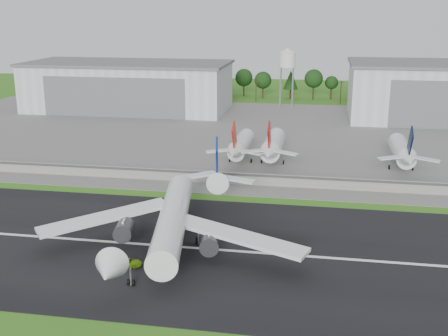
% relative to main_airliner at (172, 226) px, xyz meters
% --- Properties ---
extents(ground, '(600.00, 600.00, 0.00)m').
position_rel_main_airliner_xyz_m(ground, '(16.58, -9.57, -4.89)').
color(ground, '#256B19').
rests_on(ground, ground).
extents(runway, '(320.00, 60.00, 0.10)m').
position_rel_main_airliner_xyz_m(runway, '(16.58, 0.43, -4.84)').
color(runway, black).
rests_on(runway, ground).
extents(runway_centerline, '(220.00, 1.00, 0.02)m').
position_rel_main_airliner_xyz_m(runway_centerline, '(16.58, 0.43, -4.78)').
color(runway_centerline, white).
rests_on(runway_centerline, runway).
extents(apron, '(320.00, 150.00, 0.10)m').
position_rel_main_airliner_xyz_m(apron, '(16.58, 110.43, -4.84)').
color(apron, slate).
rests_on(apron, ground).
extents(blast_fence, '(240.00, 0.61, 3.50)m').
position_rel_main_airliner_xyz_m(blast_fence, '(16.58, 45.42, -3.09)').
color(blast_fence, gray).
rests_on(blast_fence, ground).
extents(hangar_west, '(97.00, 44.00, 23.20)m').
position_rel_main_airliner_xyz_m(hangar_west, '(-63.42, 155.35, 6.74)').
color(hangar_west, silver).
rests_on(hangar_west, ground).
extents(water_tower, '(8.40, 8.40, 29.40)m').
position_rel_main_airliner_xyz_m(water_tower, '(11.58, 175.43, 19.66)').
color(water_tower, '#99999E').
rests_on(water_tower, ground).
extents(utility_poles, '(230.00, 3.00, 12.00)m').
position_rel_main_airliner_xyz_m(utility_poles, '(16.58, 190.43, -4.89)').
color(utility_poles, black).
rests_on(utility_poles, ground).
extents(treeline, '(320.00, 16.00, 22.00)m').
position_rel_main_airliner_xyz_m(treeline, '(16.58, 205.43, -4.89)').
color(treeline, black).
rests_on(treeline, ground).
extents(main_airliner, '(56.42, 59.08, 18.17)m').
position_rel_main_airliner_xyz_m(main_airliner, '(0.00, 0.00, 0.00)').
color(main_airliner, white).
rests_on(main_airliner, runway).
extents(ground_vehicle, '(5.21, 2.55, 1.43)m').
position_rel_main_airliner_xyz_m(ground_vehicle, '(-6.01, -9.92, -4.08)').
color(ground_vehicle, '#8CCE18').
rests_on(ground_vehicle, runway).
extents(parked_jet_red_a, '(7.36, 31.29, 16.48)m').
position_rel_main_airliner_xyz_m(parked_jet_red_a, '(4.25, 66.96, 1.09)').
color(parked_jet_red_a, silver).
rests_on(parked_jet_red_a, ground).
extents(parked_jet_red_b, '(7.36, 31.29, 16.81)m').
position_rel_main_airliner_xyz_m(parked_jet_red_b, '(14.60, 67.01, 1.40)').
color(parked_jet_red_b, white).
rests_on(parked_jet_red_b, ground).
extents(parked_jet_navy, '(7.36, 31.29, 16.66)m').
position_rel_main_airliner_xyz_m(parked_jet_navy, '(54.19, 66.99, 1.26)').
color(parked_jet_navy, silver).
rests_on(parked_jet_navy, ground).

